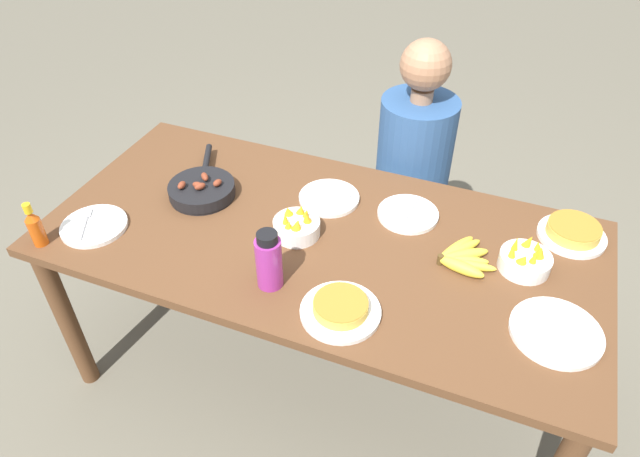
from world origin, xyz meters
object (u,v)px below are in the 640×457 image
object	(u,v)px
banana_bunch	(461,258)
empty_plate_far_right	(556,332)
empty_plate_mid_edge	(329,198)
frittata_plate_center	(341,309)
empty_plate_far_left	(94,226)
fruit_bowl_mango	(525,260)
water_bottle	(269,261)
frittata_plate_side	(573,232)
hot_sauce_bottle	(35,227)
skillet	(202,189)
fruit_bowl_citrus	(297,226)
empty_plate_near_front	(408,214)
person_figure	(409,196)

from	to	relation	value
banana_bunch	empty_plate_far_right	size ratio (longest dim) A/B	0.79
empty_plate_mid_edge	frittata_plate_center	bearing A→B (deg)	-65.46
empty_plate_mid_edge	empty_plate_far_left	bearing A→B (deg)	-147.04
empty_plate_far_left	fruit_bowl_mango	distance (m)	1.45
banana_bunch	empty_plate_far_left	bearing A→B (deg)	-166.09
water_bottle	fruit_bowl_mango	bearing A→B (deg)	26.65
frittata_plate_side	hot_sauce_bottle	world-z (taller)	hot_sauce_bottle
skillet	empty_plate_far_left	size ratio (longest dim) A/B	1.71
fruit_bowl_citrus	fruit_bowl_mango	bearing A→B (deg)	8.87
skillet	empty_plate_far_right	bearing A→B (deg)	-123.72
skillet	fruit_bowl_mango	distance (m)	1.16
empty_plate_mid_edge	fruit_bowl_citrus	world-z (taller)	fruit_bowl_citrus
frittata_plate_side	water_bottle	size ratio (longest dim) A/B	1.12
empty_plate_far_right	water_bottle	distance (m)	0.86
fruit_bowl_mango	fruit_bowl_citrus	distance (m)	0.75
frittata_plate_center	empty_plate_near_front	size ratio (longest dim) A/B	1.11
empty_plate_far_left	empty_plate_far_right	size ratio (longest dim) A/B	0.87
empty_plate_far_left	empty_plate_far_right	distance (m)	1.53
hot_sauce_bottle	empty_plate_near_front	bearing A→B (deg)	28.55
frittata_plate_side	fruit_bowl_mango	world-z (taller)	fruit_bowl_mango
skillet	fruit_bowl_citrus	bearing A→B (deg)	-124.70
frittata_plate_center	empty_plate_mid_edge	size ratio (longest dim) A/B	1.08
fruit_bowl_mango	person_figure	world-z (taller)	person_figure
frittata_plate_side	fruit_bowl_mango	size ratio (longest dim) A/B	1.39
frittata_plate_center	water_bottle	world-z (taller)	water_bottle
empty_plate_far_left	person_figure	world-z (taller)	person_figure
fruit_bowl_citrus	person_figure	size ratio (longest dim) A/B	0.13
frittata_plate_center	hot_sauce_bottle	bearing A→B (deg)	-175.57
water_bottle	fruit_bowl_citrus	bearing A→B (deg)	94.19
empty_plate_far_right	empty_plate_mid_edge	size ratio (longest dim) A/B	1.17
skillet	empty_plate_near_front	xyz separation A→B (m)	(0.74, 0.16, -0.02)
frittata_plate_side	empty_plate_far_left	distance (m)	1.65
frittata_plate_side	hot_sauce_bottle	size ratio (longest dim) A/B	1.36
person_figure	empty_plate_far_left	bearing A→B (deg)	-134.77
banana_bunch	empty_plate_far_left	distance (m)	1.26
empty_plate_far_left	fruit_bowl_citrus	xyz separation A→B (m)	(0.67, 0.23, 0.03)
frittata_plate_side	fruit_bowl_citrus	distance (m)	0.94
empty_plate_near_front	person_figure	distance (m)	0.52
hot_sauce_bottle	frittata_plate_side	bearing A→B (deg)	22.77
fruit_bowl_citrus	hot_sauce_bottle	bearing A→B (deg)	-154.90
frittata_plate_center	empty_plate_mid_edge	bearing A→B (deg)	114.54
empty_plate_far_right	person_figure	distance (m)	1.05
empty_plate_near_front	empty_plate_mid_edge	bearing A→B (deg)	-177.02
frittata_plate_center	frittata_plate_side	world-z (taller)	frittata_plate_side
frittata_plate_center	frittata_plate_side	bearing A→B (deg)	45.09
empty_plate_far_left	empty_plate_mid_edge	xyz separation A→B (m)	(0.70, 0.45, -0.00)
fruit_bowl_mango	hot_sauce_bottle	xyz separation A→B (m)	(-1.52, -0.48, 0.04)
empty_plate_near_front	fruit_bowl_citrus	xyz separation A→B (m)	(-0.33, -0.24, 0.03)
fruit_bowl_citrus	person_figure	bearing A→B (deg)	70.63
banana_bunch	person_figure	size ratio (longest dim) A/B	0.17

